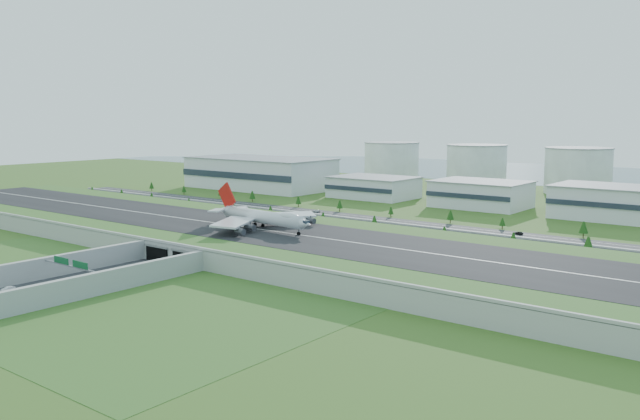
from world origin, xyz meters
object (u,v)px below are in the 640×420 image
Objects in this scene: car_0 at (83,276)px; car_2 at (120,279)px; car_1 at (8,289)px; boeing_747 at (262,217)px; fuel_tank_a at (391,162)px; car_5 at (519,233)px; car_7 at (316,211)px; car_4 at (180,200)px.

car_2 is (14.72, 6.02, 0.13)m from car_0.
car_0 is 27.19m from car_1.
car_2 is (5.10, -82.22, -12.84)m from boeing_747.
fuel_tank_a is 412.00m from car_0.
car_5 is 131.33m from car_7.
car_4 is (-36.21, -222.45, -16.56)m from fuel_tank_a.
car_2 is 200.25m from car_5.
boeing_747 is 16.92× the size of car_0.
car_0 is at bearing -1.87° from car_5.
car_0 is 228.67m from car_4.
car_7 is at bearing 95.57° from car_1.
boeing_747 is at bearing 79.07° from car_0.
car_1 is 1.01× the size of car_4.
car_2 is (18.33, 32.96, -0.02)m from car_1.
car_7 is at bearing 122.00° from boeing_747.
car_4 is at bearing -99.24° from fuel_tank_a.
boeing_747 is 13.46× the size of car_1.
car_7 reaches higher than car_0.
boeing_747 is 89.70m from car_0.
car_1 is at bearing -89.97° from boeing_747.
boeing_747 reaches higher than car_1.
car_2 is at bearing -71.89° from fuel_tank_a.
fuel_tank_a is 9.74× the size of car_7.
car_4 is at bearing -25.34° from car_2.
car_0 is (-9.62, -88.24, -12.96)m from boeing_747.
car_0 is 211.82m from car_5.
car_0 is 0.81× the size of car_5.
car_2 is at bearing -79.87° from boeing_747.
car_5 is at bearing -44.99° from fuel_tank_a.
car_5 is 0.93× the size of car_7.
fuel_tank_a reaches higher than car_2.
car_4 is (-163.72, 167.44, 0.04)m from car_2.
car_4 is 1.01× the size of car_5.
boeing_747 is at bearing -66.15° from car_2.
boeing_747 is 113.08m from car_7.
boeing_747 is 116.65m from car_1.
car_1 is at bearing -8.35° from car_7.
car_1 is 237.78m from car_5.
fuel_tank_a is 8.88× the size of car_2.
car_5 is at bearing 57.46° from boeing_747.
car_7 is (-53.32, 183.69, -0.04)m from car_2.
car_1 is at bearing 81.23° from car_2.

